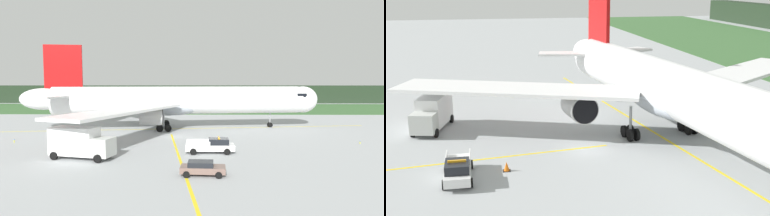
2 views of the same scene
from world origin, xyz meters
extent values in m
plane|color=#9EA2A4|center=(0.00, 0.00, 0.00)|extent=(320.00, 320.00, 0.00)
cube|color=#386132|center=(0.00, 54.90, 0.02)|extent=(320.00, 41.65, 0.04)
cube|color=#1E2D1D|center=(0.00, 83.67, 3.63)|extent=(288.00, 6.52, 7.26)
cube|color=yellow|center=(0.37, 8.52, 0.00)|extent=(70.62, 10.13, 0.01)
cube|color=yellow|center=(1.63, -15.78, 0.00)|extent=(5.27, 35.78, 0.01)
cylinder|color=white|center=(0.37, 8.52, 5.21)|extent=(44.80, 11.08, 4.99)
ellipsoid|color=white|center=(23.42, 11.73, 5.21)|extent=(6.12, 5.70, 4.99)
ellipsoid|color=white|center=(-23.17, 5.24, 5.59)|extent=(8.42, 4.81, 3.74)
ellipsoid|color=#A2AAB4|center=(-1.83, 8.21, 3.84)|extent=(13.22, 6.93, 2.74)
cube|color=black|center=(22.23, 11.56, 6.09)|extent=(2.44, 4.94, 0.70)
cube|color=white|center=(-10.16, 20.55, 4.59)|extent=(19.13, 23.43, 0.35)
cylinder|color=#B4B4B4|center=(-6.03, 15.54, 3.17)|extent=(3.86, 3.25, 2.80)
cylinder|color=black|center=(-4.24, 15.79, 3.17)|extent=(0.47, 2.56, 2.57)
cube|color=white|center=(-6.47, -5.93, 4.59)|extent=(13.84, 25.22, 0.35)
cylinder|color=#B4B4B4|center=(-3.87, 0.02, 3.17)|extent=(3.86, 3.25, 2.80)
cylinder|color=black|center=(-2.08, 0.27, 3.17)|extent=(0.47, 2.56, 2.57)
cube|color=#AC0D0E|center=(-19.80, 5.71, 10.56)|extent=(6.34, 1.31, 8.69)
cube|color=white|center=(-20.84, 9.54, 6.09)|extent=(5.88, 7.99, 0.28)
cube|color=white|center=(-19.75, 1.74, 6.09)|extent=(4.17, 7.87, 0.28)
cylinder|color=gray|center=(17.13, 10.85, 1.81)|extent=(0.20, 0.20, 2.72)
cylinder|color=black|center=(17.10, 11.11, 0.45)|extent=(0.92, 0.34, 0.90)
cylinder|color=black|center=(17.17, 10.60, 0.45)|extent=(0.92, 0.34, 0.90)
cylinder|color=gray|center=(-3.27, 11.29, 1.96)|extent=(0.28, 0.28, 2.72)
cylinder|color=black|center=(-2.53, 11.04, 0.60)|extent=(1.23, 0.46, 1.20)
cylinder|color=black|center=(-2.63, 11.73, 0.60)|extent=(1.23, 0.46, 1.20)
cylinder|color=black|center=(-3.92, 10.84, 0.60)|extent=(1.23, 0.46, 1.20)
cylinder|color=black|center=(-4.01, 11.54, 0.60)|extent=(1.23, 0.46, 1.20)
cylinder|color=gray|center=(-2.38, 4.86, 1.96)|extent=(0.28, 0.28, 2.72)
cylinder|color=black|center=(-1.73, 5.31, 0.60)|extent=(1.23, 0.46, 1.20)
cylinder|color=black|center=(-1.64, 4.61, 0.60)|extent=(1.23, 0.46, 1.20)
cylinder|color=black|center=(-3.12, 5.11, 0.60)|extent=(1.23, 0.46, 1.20)
cylinder|color=black|center=(-3.02, 4.42, 0.60)|extent=(1.23, 0.46, 1.20)
cube|color=silver|center=(4.87, -11.48, 0.73)|extent=(5.81, 2.02, 0.70)
cube|color=black|center=(5.92, -11.48, 1.43)|extent=(2.33, 1.84, 0.70)
cube|color=silver|center=(3.48, -10.55, 1.31)|extent=(2.78, 0.12, 0.45)
cube|color=silver|center=(3.49, -12.44, 1.31)|extent=(2.78, 0.12, 0.45)
cube|color=orange|center=(5.92, -11.48, 1.86)|extent=(0.21, 1.39, 0.16)
cylinder|color=black|center=(6.84, -10.46, 0.38)|extent=(0.76, 0.25, 0.76)
cylinder|color=black|center=(6.85, -12.48, 0.38)|extent=(0.76, 0.25, 0.76)
cylinder|color=black|center=(2.90, -10.48, 0.38)|extent=(0.76, 0.25, 0.76)
cylinder|color=black|center=(2.91, -12.51, 0.38)|extent=(0.76, 0.25, 0.76)
cube|color=beige|center=(-6.79, -15.16, 1.45)|extent=(2.40, 2.78, 2.00)
cube|color=white|center=(-10.22, -14.35, 1.97)|extent=(5.57, 3.53, 3.05)
cylinder|color=#99999E|center=(-9.22, -14.59, 0.36)|extent=(0.77, 0.28, 1.04)
cylinder|color=#99999E|center=(-11.22, -14.11, 0.36)|extent=(0.77, 0.28, 1.04)
cylinder|color=black|center=(-6.51, -14.00, 0.45)|extent=(0.94, 0.46, 0.90)
cylinder|color=black|center=(-7.07, -16.33, 0.45)|extent=(0.94, 0.46, 0.90)
cylinder|color=black|center=(-11.70, -12.76, 0.45)|extent=(0.94, 0.46, 0.90)
cylinder|color=black|center=(-12.25, -15.10, 0.45)|extent=(0.94, 0.46, 0.90)
cube|color=#71574E|center=(3.89, -20.57, 0.57)|extent=(4.17, 2.01, 0.55)
cube|color=black|center=(3.68, -20.55, 1.08)|extent=(2.37, 1.69, 0.45)
cylinder|color=black|center=(5.36, -19.75, 0.30)|extent=(0.61, 0.22, 0.60)
cylinder|color=black|center=(5.25, -21.55, 0.30)|extent=(0.61, 0.22, 0.60)
cylinder|color=black|center=(2.52, -19.58, 0.30)|extent=(0.61, 0.22, 0.60)
cylinder|color=black|center=(2.41, -21.38, 0.30)|extent=(0.61, 0.22, 0.60)
cube|color=black|center=(3.94, -7.64, 0.01)|extent=(0.63, 0.63, 0.03)
cone|color=orange|center=(3.94, -7.64, 0.41)|extent=(0.49, 0.49, 0.76)
cylinder|color=yellow|center=(25.84, -5.30, 0.15)|extent=(0.10, 0.10, 0.30)
sphere|color=blue|center=(25.84, -5.30, 0.35)|extent=(0.12, 0.12, 0.12)
cylinder|color=yellow|center=(-22.39, -5.30, 0.19)|extent=(0.10, 0.10, 0.38)
sphere|color=blue|center=(-22.39, -5.30, 0.43)|extent=(0.12, 0.12, 0.12)
camera|label=1|loc=(3.38, -48.54, 8.38)|focal=29.45mm
camera|label=2|loc=(43.15, -9.33, 15.37)|focal=46.99mm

